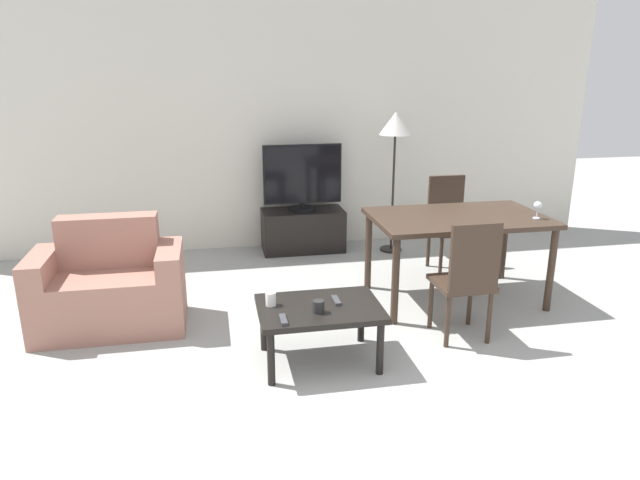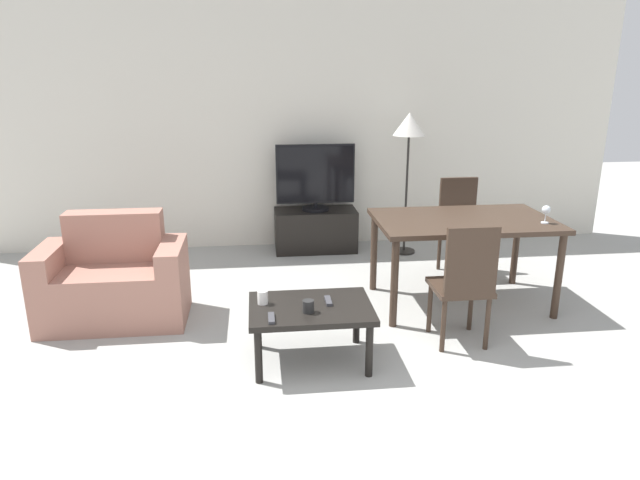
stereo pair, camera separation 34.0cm
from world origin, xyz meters
name	(u,v)px [view 1 (the left image)]	position (x,y,z in m)	size (l,w,h in m)	color
wall_back	(276,125)	(0.00, 4.02, 1.35)	(7.36, 0.06, 2.70)	silver
armchair	(110,288)	(-1.54, 2.11, 0.32)	(1.12, 0.62, 0.85)	#9E6B5B
tv_stand	(303,230)	(0.24, 3.74, 0.23)	(0.89, 0.43, 0.46)	black
tv	(303,178)	(0.24, 3.74, 0.82)	(0.84, 0.30, 0.71)	black
coffee_table	(319,313)	(-0.05, 1.26, 0.36)	(0.83, 0.59, 0.42)	black
dining_table	(458,225)	(1.32, 2.13, 0.67)	(1.46, 0.90, 0.75)	#38281E
dining_chair_near	(467,276)	(1.06, 1.37, 0.51)	(0.40, 0.40, 0.93)	#38281E
dining_chair_far	(449,219)	(1.57, 2.89, 0.51)	(0.40, 0.40, 0.93)	#38281E
floor_lamp	(395,132)	(1.20, 3.54, 1.31)	(0.34, 0.34, 1.51)	black
remote_primary	(336,300)	(0.08, 1.31, 0.43)	(0.04, 0.15, 0.02)	#38383D
remote_secondary	(283,320)	(-0.32, 1.07, 0.43)	(0.04, 0.15, 0.02)	#38383D
cup_white_near	(319,307)	(-0.08, 1.16, 0.46)	(0.08, 0.08, 0.08)	black
cup_colored_far	(271,299)	(-0.37, 1.33, 0.46)	(0.07, 0.07, 0.09)	white
wine_glass_left	(538,207)	(1.91, 1.92, 0.86)	(0.07, 0.07, 0.15)	silver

